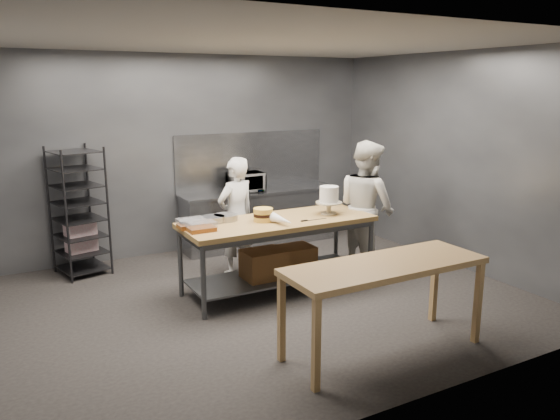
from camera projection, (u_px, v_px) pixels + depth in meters
name	position (u px, v px, depth m)	size (l,w,h in m)	color
ground	(267.00, 300.00, 6.59)	(6.00, 6.00, 0.00)	black
back_wall	(192.00, 154.00, 8.40)	(6.00, 0.04, 3.00)	#4C4F54
work_table	(278.00, 246.00, 6.79)	(2.40, 0.90, 0.92)	olive
near_counter	(385.00, 272.00, 5.14)	(2.00, 0.70, 0.90)	olive
back_counter	(260.00, 217.00, 8.82)	(2.60, 0.60, 0.90)	slate
splashback_panel	(252.00, 160.00, 8.88)	(2.60, 0.02, 0.90)	slate
speed_rack	(79.00, 213.00, 7.37)	(0.73, 0.77, 1.75)	black
chef_behind	(236.00, 217.00, 7.35)	(0.59, 0.39, 1.62)	white
chef_right	(366.00, 207.00, 7.43)	(0.89, 0.69, 1.82)	white
microwave	(246.00, 182.00, 8.58)	(0.54, 0.37, 0.30)	black
frosted_cake_stand	(329.00, 197.00, 6.95)	(0.34, 0.34, 0.36)	#AEA58B
layer_cake	(263.00, 215.00, 6.61)	(0.24, 0.24, 0.16)	gold
cake_pans	(211.00, 220.00, 6.53)	(0.76, 0.37, 0.07)	gray
piping_bag	(282.00, 220.00, 6.43)	(0.12, 0.12, 0.38)	white
offset_spatula	(310.00, 220.00, 6.66)	(0.36, 0.02, 0.02)	slate
pastry_clamshells	(196.00, 225.00, 6.23)	(0.36, 0.41, 0.11)	#AA5322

